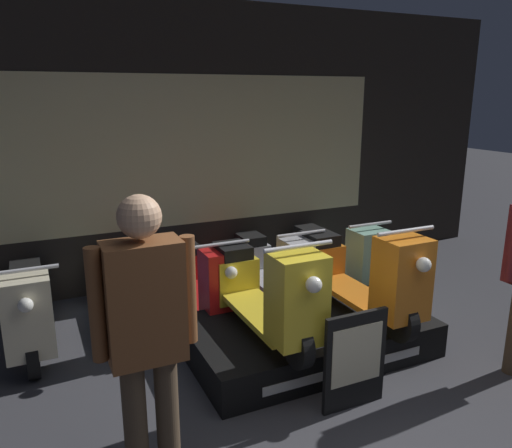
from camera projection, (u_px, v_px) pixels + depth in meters
The scene contains 11 objects.
shop_wall_back at pixel (187, 147), 5.71m from camera, with size 8.73×0.09×3.20m.
display_platform at pixel (308, 336), 4.34m from camera, with size 2.05×1.17×0.30m.
scooter_display_left at pixel (262, 291), 3.99m from camera, with size 0.52×1.66×0.91m.
scooter_display_right at pixel (357, 274), 4.37m from camera, with size 0.52×1.66×0.91m.
scooter_backrow_0 at pixel (29, 307), 4.41m from camera, with size 0.52×1.66×0.91m.
scooter_backrow_1 at pixel (122, 292), 4.74m from camera, with size 0.52×1.66×0.91m.
scooter_backrow_2 at pixel (203, 279), 5.07m from camera, with size 0.52×1.66×0.91m.
scooter_backrow_3 at pixel (274, 268), 5.40m from camera, with size 0.52×1.66×0.91m.
scooter_backrow_4 at pixel (337, 258), 5.73m from camera, with size 0.52×1.66×0.91m.
person_left_browsing at pixel (146, 328), 2.61m from camera, with size 0.56×0.22×1.72m.
price_sign_board at pixel (355, 360), 3.52m from camera, with size 0.50×0.04×0.73m.
Camera 1 is at (-1.70, -2.05, 2.20)m, focal length 35.00 mm.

